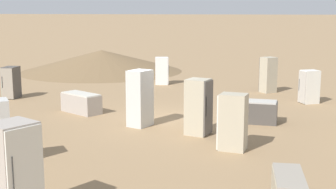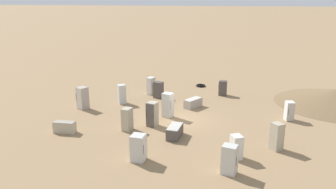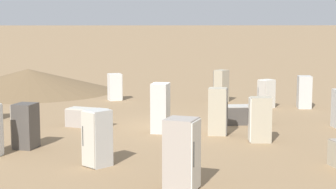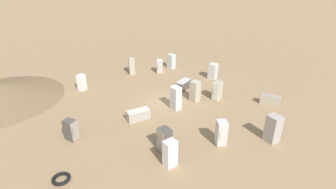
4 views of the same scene
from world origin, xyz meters
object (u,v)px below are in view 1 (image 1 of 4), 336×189
discarded_fridge_8 (253,112)px  discarded_fridge_12 (309,87)px  discarded_fridge_14 (233,122)px  discarded_fridge_15 (81,103)px  discarded_fridge_6 (11,83)px  discarded_fridge_10 (268,75)px  discarded_fridge_13 (162,71)px  discarded_fridge_2 (14,170)px  discarded_fridge_11 (140,98)px  discarded_fridge_4 (198,107)px

discarded_fridge_8 → discarded_fridge_12: 4.59m
discarded_fridge_14 → discarded_fridge_15: size_ratio=0.88×
discarded_fridge_8 → discarded_fridge_12: bearing=154.3°
discarded_fridge_6 → discarded_fridge_10: 11.89m
discarded_fridge_10 → discarded_fridge_15: discarded_fridge_10 is taller
discarded_fridge_10 → discarded_fridge_12: bearing=-94.3°
discarded_fridge_8 → discarded_fridge_10: discarded_fridge_10 is taller
discarded_fridge_6 → discarded_fridge_8: discarded_fridge_6 is taller
discarded_fridge_8 → discarded_fridge_13: discarded_fridge_13 is taller
discarded_fridge_10 → discarded_fridge_14: discarded_fridge_10 is taller
discarded_fridge_2 → discarded_fridge_14: discarded_fridge_2 is taller
discarded_fridge_10 → discarded_fridge_13: discarded_fridge_10 is taller
discarded_fridge_8 → discarded_fridge_6: bearing=-99.9°
discarded_fridge_6 → discarded_fridge_8: (-1.54, -10.90, -0.32)m
discarded_fridge_6 → discarded_fridge_11: (-3.15, -7.30, 0.25)m
discarded_fridge_8 → discarded_fridge_12: discarded_fridge_12 is taller
discarded_fridge_2 → discarded_fridge_12: 14.19m
discarded_fridge_4 → discarded_fridge_13: discarded_fridge_4 is taller
discarded_fridge_13 → discarded_fridge_15: discarded_fridge_13 is taller
discarded_fridge_8 → discarded_fridge_15: size_ratio=0.92×
discarded_fridge_6 → discarded_fridge_13: size_ratio=0.98×
discarded_fridge_14 → discarded_fridge_13: bearing=31.2°
discarded_fridge_15 → discarded_fridge_11: bearing=-88.7°
discarded_fridge_2 → discarded_fridge_14: size_ratio=1.15×
discarded_fridge_11 → discarded_fridge_13: bearing=119.2°
discarded_fridge_4 → discarded_fridge_14: 1.88m
discarded_fridge_4 → discarded_fridge_13: 10.33m
discarded_fridge_10 → discarded_fridge_11: (-8.00, 3.56, 0.11)m
discarded_fridge_4 → discarded_fridge_12: bearing=162.8°
discarded_fridge_6 → discarded_fridge_10: (4.85, -10.86, 0.14)m
discarded_fridge_13 → discarded_fridge_14: (-10.81, -5.49, 0.08)m
discarded_fridge_2 → discarded_fridge_13: size_ratio=1.27×
discarded_fridge_10 → discarded_fridge_11: bearing=-159.0°
discarded_fridge_4 → discarded_fridge_13: size_ratio=1.22×
discarded_fridge_14 → discarded_fridge_12: bearing=-10.5°
discarded_fridge_4 → discarded_fridge_14: (-1.37, -1.30, -0.08)m
discarded_fridge_8 → discarded_fridge_2: bearing=-22.5°
discarded_fridge_15 → discarded_fridge_6: bearing=93.2°
discarded_fridge_4 → discarded_fridge_8: (2.12, -1.47, -0.50)m
discarded_fridge_2 → discarded_fridge_6: discarded_fridge_2 is taller
discarded_fridge_2 → discarded_fridge_14: (5.51, -3.22, -0.12)m
discarded_fridge_2 → discarded_fridge_8: size_ratio=1.10×
discarded_fridge_11 → discarded_fridge_15: (1.32, 2.90, -0.58)m
discarded_fridge_12 → discarded_fridge_14: (-7.67, 2.02, 0.10)m
discarded_fridge_8 → discarded_fridge_14: bearing=-4.7°
discarded_fridge_8 → discarded_fridge_13: size_ratio=1.16×
discarded_fridge_14 → discarded_fridge_2: bearing=154.0°
discarded_fridge_8 → discarded_fridge_15: discarded_fridge_8 is taller
discarded_fridge_10 → discarded_fridge_15: size_ratio=0.93×
discarded_fridge_2 → discarded_fridge_14: 6.38m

